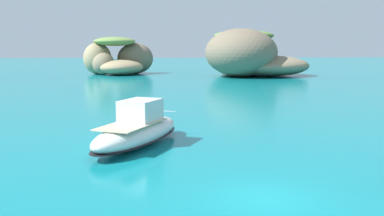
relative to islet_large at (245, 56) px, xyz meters
name	(u,v)px	position (x,y,z in m)	size (l,w,h in m)	color
ground_plane	(264,199)	(-12.95, -67.62, -3.83)	(400.00, 400.00, 0.00)	#0F7F89
islet_large	(245,56)	(0.00, 0.00, 0.00)	(23.96, 22.61, 8.92)	#84755B
islet_small	(117,60)	(-24.97, 6.90, -0.97)	(14.56, 17.57, 7.52)	#756651
motorboat_white	(138,130)	(-18.05, -58.34, -2.96)	(6.23, 9.12, 2.61)	white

